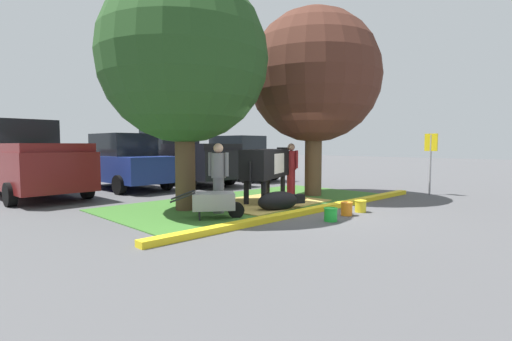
{
  "coord_description": "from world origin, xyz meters",
  "views": [
    {
      "loc": [
        -7.22,
        -5.61,
        1.63
      ],
      "look_at": [
        0.17,
        1.9,
        0.9
      ],
      "focal_mm": 26.49,
      "sensor_mm": 36.0,
      "label": 1
    }
  ],
  "objects_px": {
    "calf_lying": "(279,201)",
    "pickup_truck_black": "(181,157)",
    "bucket_yellow": "(361,206)",
    "shade_tree_right": "(314,77)",
    "person_handler": "(291,168)",
    "bucket_green": "(331,214)",
    "cow_holstein": "(267,164)",
    "parking_sign": "(431,152)",
    "shade_tree_left": "(184,59)",
    "sedan_silver": "(237,158)",
    "sedan_blue": "(123,162)",
    "person_visitor_near": "(218,176)",
    "wheelbarrow": "(214,202)",
    "pickup_truck_maroon": "(29,161)",
    "bucket_orange": "(347,208)"
  },
  "relations": [
    {
      "from": "person_handler",
      "to": "pickup_truck_black",
      "type": "distance_m",
      "value": 5.72
    },
    {
      "from": "bucket_green",
      "to": "bucket_yellow",
      "type": "relative_size",
      "value": 1.04
    },
    {
      "from": "bucket_green",
      "to": "sedan_blue",
      "type": "bearing_deg",
      "value": 93.02
    },
    {
      "from": "calf_lying",
      "to": "sedan_silver",
      "type": "bearing_deg",
      "value": 55.24
    },
    {
      "from": "calf_lying",
      "to": "pickup_truck_black",
      "type": "relative_size",
      "value": 0.24
    },
    {
      "from": "parking_sign",
      "to": "person_handler",
      "type": "bearing_deg",
      "value": 139.97
    },
    {
      "from": "pickup_truck_maroon",
      "to": "sedan_blue",
      "type": "height_order",
      "value": "pickup_truck_maroon"
    },
    {
      "from": "shade_tree_left",
      "to": "person_handler",
      "type": "bearing_deg",
      "value": -2.45
    },
    {
      "from": "parking_sign",
      "to": "person_visitor_near",
      "type": "bearing_deg",
      "value": 162.79
    },
    {
      "from": "shade_tree_right",
      "to": "bucket_yellow",
      "type": "distance_m",
      "value": 4.68
    },
    {
      "from": "shade_tree_left",
      "to": "shade_tree_right",
      "type": "xyz_separation_m",
      "value": [
        4.4,
        -0.59,
        0.05
      ]
    },
    {
      "from": "calf_lying",
      "to": "pickup_truck_black",
      "type": "height_order",
      "value": "pickup_truck_black"
    },
    {
      "from": "wheelbarrow",
      "to": "bucket_orange",
      "type": "height_order",
      "value": "wheelbarrow"
    },
    {
      "from": "parking_sign",
      "to": "bucket_orange",
      "type": "xyz_separation_m",
      "value": [
        -5.08,
        -0.08,
        -1.23
      ]
    },
    {
      "from": "shade_tree_right",
      "to": "parking_sign",
      "type": "distance_m",
      "value": 4.5
    },
    {
      "from": "sedan_silver",
      "to": "person_visitor_near",
      "type": "bearing_deg",
      "value": -134.66
    },
    {
      "from": "cow_holstein",
      "to": "wheelbarrow",
      "type": "bearing_deg",
      "value": -159.62
    },
    {
      "from": "shade_tree_right",
      "to": "wheelbarrow",
      "type": "distance_m",
      "value": 5.73
    },
    {
      "from": "pickup_truck_black",
      "to": "pickup_truck_maroon",
      "type": "bearing_deg",
      "value": 179.63
    },
    {
      "from": "person_visitor_near",
      "to": "pickup_truck_maroon",
      "type": "height_order",
      "value": "pickup_truck_maroon"
    },
    {
      "from": "shade_tree_right",
      "to": "bucket_orange",
      "type": "bearing_deg",
      "value": -129.93
    },
    {
      "from": "person_visitor_near",
      "to": "pickup_truck_maroon",
      "type": "distance_m",
      "value": 6.91
    },
    {
      "from": "person_visitor_near",
      "to": "wheelbarrow",
      "type": "bearing_deg",
      "value": -136.88
    },
    {
      "from": "person_handler",
      "to": "sedan_blue",
      "type": "distance_m",
      "value": 6.29
    },
    {
      "from": "bucket_green",
      "to": "bucket_yellow",
      "type": "distance_m",
      "value": 1.43
    },
    {
      "from": "cow_holstein",
      "to": "person_handler",
      "type": "relative_size",
      "value": 1.79
    },
    {
      "from": "parking_sign",
      "to": "sedan_silver",
      "type": "relative_size",
      "value": 0.44
    },
    {
      "from": "parking_sign",
      "to": "pickup_truck_black",
      "type": "height_order",
      "value": "pickup_truck_black"
    },
    {
      "from": "shade_tree_left",
      "to": "bucket_yellow",
      "type": "bearing_deg",
      "value": -48.0
    },
    {
      "from": "bucket_yellow",
      "to": "wheelbarrow",
      "type": "bearing_deg",
      "value": 149.35
    },
    {
      "from": "bucket_green",
      "to": "pickup_truck_black",
      "type": "bearing_deg",
      "value": 76.63
    },
    {
      "from": "person_handler",
      "to": "bucket_yellow",
      "type": "bearing_deg",
      "value": -107.94
    },
    {
      "from": "sedan_blue",
      "to": "pickup_truck_black",
      "type": "distance_m",
      "value": 2.57
    },
    {
      "from": "person_handler",
      "to": "bucket_green",
      "type": "relative_size",
      "value": 5.54
    },
    {
      "from": "shade_tree_left",
      "to": "shade_tree_right",
      "type": "height_order",
      "value": "shade_tree_right"
    },
    {
      "from": "bucket_orange",
      "to": "pickup_truck_black",
      "type": "relative_size",
      "value": 0.06
    },
    {
      "from": "calf_lying",
      "to": "sedan_blue",
      "type": "distance_m",
      "value": 7.17
    },
    {
      "from": "person_visitor_near",
      "to": "cow_holstein",
      "type": "bearing_deg",
      "value": 13.99
    },
    {
      "from": "calf_lying",
      "to": "parking_sign",
      "type": "xyz_separation_m",
      "value": [
        5.72,
        -1.43,
        1.16
      ]
    },
    {
      "from": "pickup_truck_maroon",
      "to": "sedan_silver",
      "type": "height_order",
      "value": "pickup_truck_maroon"
    },
    {
      "from": "person_visitor_near",
      "to": "bucket_orange",
      "type": "distance_m",
      "value": 3.06
    },
    {
      "from": "calf_lying",
      "to": "sedan_silver",
      "type": "relative_size",
      "value": 0.3
    },
    {
      "from": "person_handler",
      "to": "pickup_truck_maroon",
      "type": "distance_m",
      "value": 8.22
    },
    {
      "from": "wheelbarrow",
      "to": "bucket_yellow",
      "type": "bearing_deg",
      "value": -30.65
    },
    {
      "from": "cow_holstein",
      "to": "parking_sign",
      "type": "bearing_deg",
      "value": -29.65
    },
    {
      "from": "pickup_truck_maroon",
      "to": "sedan_silver",
      "type": "relative_size",
      "value": 1.23
    },
    {
      "from": "shade_tree_left",
      "to": "person_handler",
      "type": "distance_m",
      "value": 4.74
    },
    {
      "from": "shade_tree_left",
      "to": "pickup_truck_maroon",
      "type": "xyz_separation_m",
      "value": [
        -2.04,
        5.57,
        -2.57
      ]
    },
    {
      "from": "wheelbarrow",
      "to": "bucket_green",
      "type": "distance_m",
      "value": 2.51
    },
    {
      "from": "bucket_yellow",
      "to": "pickup_truck_black",
      "type": "xyz_separation_m",
      "value": [
        0.67,
        8.71,
        0.96
      ]
    }
  ]
}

